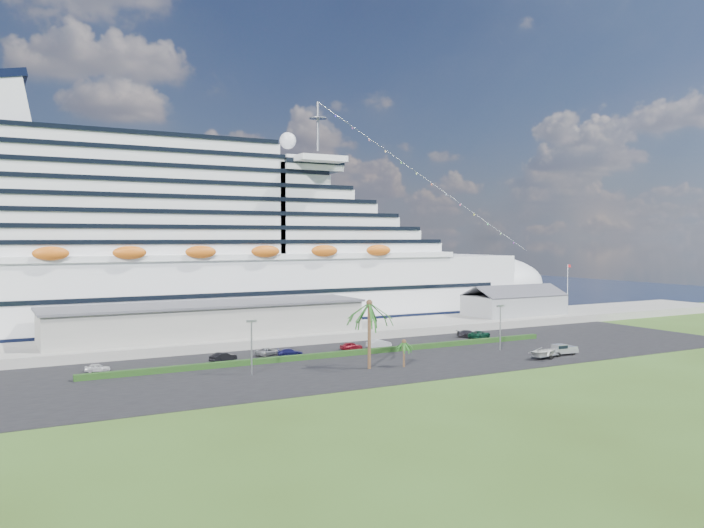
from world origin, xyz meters
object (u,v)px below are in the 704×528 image
parked_car_3 (290,352)px  boat_trailer (545,352)px  cruise_ship (192,256)px  pickup_truck (562,349)px

parked_car_3 → boat_trailer: boat_trailer is taller
cruise_ship → boat_trailer: size_ratio=28.49×
cruise_ship → boat_trailer: 80.39m
cruise_ship → parked_car_3: (5.24, -43.43, -15.93)m
parked_car_3 → pickup_truck: 47.48m
pickup_truck → boat_trailer: pickup_truck is taller
parked_car_3 → boat_trailer: (36.86, -23.31, 0.59)m
pickup_truck → boat_trailer: 5.33m
cruise_ship → parked_car_3: cruise_ship is taller
parked_car_3 → boat_trailer: bearing=-104.6°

